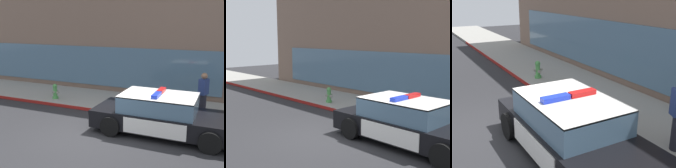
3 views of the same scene
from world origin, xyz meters
TOP-DOWN VIEW (x-y plane):
  - ground at (0.00, 0.00)m, footprint 48.00×48.00m
  - sidewalk at (0.00, 3.94)m, footprint 48.00×3.10m
  - curb_red_paint at (0.00, 2.38)m, footprint 28.80×0.04m
  - police_cruiser at (2.25, 1.28)m, footprint 4.84×2.12m
  - fire_hydrant at (-3.39, 3.04)m, footprint 0.34×0.39m

SIDE VIEW (x-z plane):
  - ground at x=0.00m, z-range 0.00..0.00m
  - sidewalk at x=0.00m, z-range 0.00..0.15m
  - curb_red_paint at x=0.00m, z-range 0.01..0.14m
  - fire_hydrant at x=-3.39m, z-range 0.14..0.86m
  - police_cruiser at x=2.25m, z-range -0.07..1.43m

